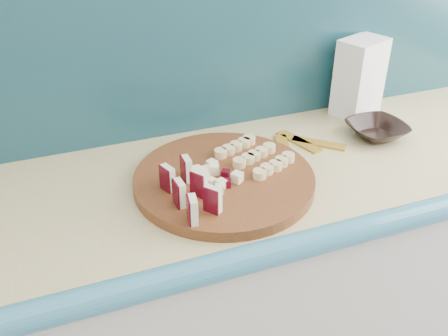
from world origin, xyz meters
TOP-DOWN VIEW (x-y plane):
  - kitchen_counter at (0.10, 1.50)m, footprint 2.20×0.63m
  - backsplash at (0.10, 1.79)m, footprint 2.20×0.02m
  - cutting_board at (0.06, 1.47)m, footprint 0.59×0.59m
  - apple_wedges at (-0.05, 1.40)m, footprint 0.10×0.20m
  - apple_chunks at (0.04, 1.46)m, footprint 0.08×0.07m
  - banana_slices at (0.16, 1.52)m, footprint 0.19×0.20m
  - brown_bowl at (0.57, 1.55)m, footprint 0.17×0.17m
  - flour_bag at (0.60, 1.71)m, footprint 0.17×0.14m
  - banana_peel at (0.34, 1.58)m, footprint 0.21×0.18m

SIDE VIEW (x-z plane):
  - kitchen_counter at x=0.10m, z-range 0.00..0.91m
  - banana_peel at x=0.34m, z-range 0.91..0.92m
  - cutting_board at x=0.06m, z-range 0.91..0.94m
  - brown_bowl at x=0.57m, z-range 0.91..0.95m
  - banana_slices at x=0.16m, z-range 0.94..0.96m
  - apple_chunks at x=0.04m, z-range 0.94..0.96m
  - apple_wedges at x=-0.05m, z-range 0.94..1.00m
  - flour_bag at x=0.60m, z-range 0.91..1.15m
  - backsplash at x=0.10m, z-range 0.91..1.41m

